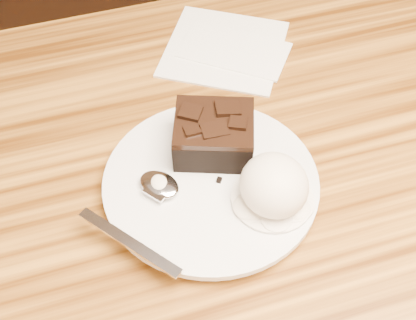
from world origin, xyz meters
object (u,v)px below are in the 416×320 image
object	(u,v)px
brownie	(214,137)
napkin	(224,48)
plate	(211,185)
spoon	(159,185)
ice_cream_scoop	(274,185)

from	to	relation	value
brownie	napkin	world-z (taller)	brownie
plate	spoon	bearing A→B (deg)	174.14
spoon	napkin	size ratio (longest dim) A/B	1.21
ice_cream_scoop	napkin	bearing A→B (deg)	82.22
ice_cream_scoop	plate	bearing A→B (deg)	140.44
ice_cream_scoop	spoon	distance (m)	0.12
brownie	ice_cream_scoop	bearing A→B (deg)	-66.88
plate	ice_cream_scoop	distance (m)	0.08
spoon	napkin	distance (m)	0.25
brownie	napkin	size ratio (longest dim) A/B	0.56
plate	napkin	xyz separation A→B (m)	(0.09, 0.21, -0.01)
plate	ice_cream_scoop	world-z (taller)	ice_cream_scoop
spoon	ice_cream_scoop	bearing A→B (deg)	-61.84
ice_cream_scoop	napkin	world-z (taller)	ice_cream_scoop
ice_cream_scoop	napkin	size ratio (longest dim) A/B	0.49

